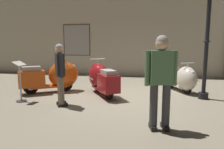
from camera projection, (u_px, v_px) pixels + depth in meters
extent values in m
plane|color=gray|center=(119.00, 97.00, 6.20)|extent=(60.00, 60.00, 0.00)
cube|color=#BCB29E|center=(131.00, 36.00, 9.98)|extent=(18.00, 0.20, 3.80)
cube|color=brown|center=(77.00, 40.00, 10.34)|extent=(1.35, 0.03, 1.52)
cube|color=#9E9E9E|center=(77.00, 40.00, 10.33)|extent=(1.27, 0.01, 1.44)
cylinder|color=black|center=(66.00, 84.00, 7.01)|extent=(0.44, 0.32, 0.46)
cylinder|color=silver|center=(66.00, 84.00, 7.01)|extent=(0.23, 0.20, 0.21)
cylinder|color=black|center=(31.00, 87.00, 6.60)|extent=(0.44, 0.32, 0.46)
cylinder|color=silver|center=(31.00, 87.00, 6.60)|extent=(0.23, 0.20, 0.21)
cube|color=#C6470F|center=(49.00, 86.00, 6.81)|extent=(1.14, 0.93, 0.06)
ellipsoid|color=#C6470F|center=(64.00, 75.00, 6.93)|extent=(1.13, 1.01, 0.87)
cube|color=#C6470F|center=(32.00, 79.00, 6.58)|extent=(0.90, 0.80, 0.50)
cube|color=gray|center=(31.00, 69.00, 6.53)|extent=(0.64, 0.56, 0.14)
sphere|color=silver|center=(73.00, 67.00, 7.02)|extent=(0.17, 0.17, 0.17)
cylinder|color=silver|center=(64.00, 63.00, 6.89)|extent=(0.05, 0.05, 0.32)
cylinder|color=silver|center=(64.00, 58.00, 6.86)|extent=(0.30, 0.45, 0.04)
cylinder|color=black|center=(97.00, 85.00, 6.96)|extent=(0.31, 0.42, 0.44)
cylinder|color=silver|center=(97.00, 85.00, 6.96)|extent=(0.19, 0.22, 0.20)
cylinder|color=black|center=(109.00, 92.00, 6.00)|extent=(0.31, 0.42, 0.44)
cylinder|color=silver|center=(109.00, 92.00, 6.00)|extent=(0.19, 0.22, 0.20)
cube|color=maroon|center=(103.00, 89.00, 6.48)|extent=(0.89, 1.10, 0.06)
ellipsoid|color=maroon|center=(98.00, 76.00, 6.86)|extent=(0.98, 1.09, 0.84)
cube|color=maroon|center=(108.00, 83.00, 6.00)|extent=(0.77, 0.87, 0.49)
cube|color=gray|center=(108.00, 72.00, 5.95)|extent=(0.54, 0.61, 0.13)
sphere|color=silver|center=(95.00, 68.00, 7.11)|extent=(0.17, 0.17, 0.17)
cylinder|color=silver|center=(97.00, 64.00, 6.83)|extent=(0.05, 0.05, 0.31)
cylinder|color=silver|center=(97.00, 59.00, 6.81)|extent=(0.43, 0.29, 0.04)
cube|color=silver|center=(90.00, 78.00, 6.76)|extent=(0.40, 0.64, 0.03)
cylinder|color=black|center=(187.00, 88.00, 6.61)|extent=(0.24, 0.40, 0.40)
cylinder|color=silver|center=(187.00, 88.00, 6.61)|extent=(0.16, 0.20, 0.18)
cylinder|color=black|center=(171.00, 82.00, 7.52)|extent=(0.24, 0.40, 0.40)
cylinder|color=silver|center=(171.00, 82.00, 7.52)|extent=(0.16, 0.20, 0.18)
cube|color=beige|center=(178.00, 85.00, 7.07)|extent=(0.73, 1.02, 0.05)
ellipsoid|color=beige|center=(186.00, 78.00, 6.62)|extent=(0.83, 0.98, 0.76)
cube|color=beige|center=(172.00, 76.00, 7.45)|extent=(0.65, 0.79, 0.44)
cube|color=gray|center=(172.00, 68.00, 7.41)|extent=(0.46, 0.55, 0.12)
sphere|color=silver|center=(192.00, 73.00, 6.32)|extent=(0.15, 0.15, 0.15)
cylinder|color=silver|center=(188.00, 68.00, 6.54)|extent=(0.04, 0.04, 0.28)
cylinder|color=silver|center=(188.00, 63.00, 6.51)|extent=(0.41, 0.21, 0.03)
cube|color=silver|center=(193.00, 80.00, 6.69)|extent=(0.29, 0.62, 0.02)
cylinder|color=black|center=(203.00, 96.00, 6.06)|extent=(0.28, 0.28, 0.18)
cylinder|color=black|center=(206.00, 46.00, 5.84)|extent=(0.11, 0.11, 2.66)
torus|color=black|center=(207.00, 41.00, 5.82)|extent=(0.19, 0.19, 0.04)
cube|color=black|center=(63.00, 105.00, 5.33)|extent=(0.26, 0.22, 0.08)
cylinder|color=#72604C|center=(61.00, 89.00, 5.25)|extent=(0.13, 0.13, 0.78)
cube|color=black|center=(61.00, 103.00, 5.52)|extent=(0.26, 0.22, 0.08)
cylinder|color=#72604C|center=(60.00, 87.00, 5.44)|extent=(0.13, 0.13, 0.78)
cube|color=#232328|center=(60.00, 65.00, 5.26)|extent=(0.36, 0.41, 0.55)
cylinder|color=#232328|center=(61.00, 66.00, 5.06)|extent=(0.09, 0.09, 0.57)
cylinder|color=#232328|center=(58.00, 64.00, 5.46)|extent=(0.09, 0.09, 0.57)
sphere|color=tan|center=(59.00, 50.00, 5.20)|extent=(0.21, 0.21, 0.21)
sphere|color=gray|center=(59.00, 48.00, 5.19)|extent=(0.19, 0.19, 0.19)
cube|color=black|center=(165.00, 127.00, 3.96)|extent=(0.16, 0.29, 0.08)
cylinder|color=#38383D|center=(166.00, 103.00, 3.86)|extent=(0.15, 0.15, 0.86)
cube|color=black|center=(153.00, 127.00, 3.95)|extent=(0.16, 0.29, 0.08)
cylinder|color=#38383D|center=(154.00, 103.00, 3.85)|extent=(0.15, 0.15, 0.86)
cube|color=#4C724C|center=(161.00, 68.00, 3.76)|extent=(0.44, 0.29, 0.61)
cylinder|color=#4C724C|center=(175.00, 68.00, 3.77)|extent=(0.09, 0.09, 0.63)
cylinder|color=#4C724C|center=(147.00, 68.00, 3.75)|extent=(0.09, 0.09, 0.63)
sphere|color=tan|center=(162.00, 44.00, 3.69)|extent=(0.23, 0.23, 0.23)
sphere|color=gray|center=(162.00, 41.00, 3.69)|extent=(0.21, 0.21, 0.21)
cylinder|color=#333338|center=(22.00, 101.00, 5.79)|extent=(0.28, 0.28, 0.02)
cylinder|color=#A5A5AD|center=(20.00, 83.00, 5.71)|extent=(0.04, 0.04, 1.01)
cube|color=silver|center=(19.00, 63.00, 5.63)|extent=(0.26, 0.34, 0.12)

